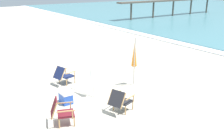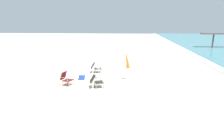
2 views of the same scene
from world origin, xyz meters
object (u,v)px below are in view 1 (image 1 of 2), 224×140
cooler_box (66,98)px  beach_chair_back_left (60,111)px  beach_chair_front_left (63,75)px  beach_chair_front_right (120,100)px  umbrella_furled_orange (134,54)px  umbrella_furled_white (93,61)px

cooler_box → beach_chair_back_left: bearing=-30.4°
beach_chair_back_left → beach_chair_front_left: beach_chair_back_left is taller
beach_chair_front_right → cooler_box: size_ratio=1.86×
cooler_box → umbrella_furled_orange: bearing=88.5°
beach_chair_front_right → umbrella_furled_orange: size_ratio=0.44×
beach_chair_front_left → beach_chair_back_left: bearing=-25.8°
beach_chair_back_left → umbrella_furled_orange: size_ratio=0.41×
umbrella_furled_white → cooler_box: 1.59m
beach_chair_front_left → cooler_box: bearing=-22.1°
beach_chair_back_left → beach_chair_front_left: size_ratio=0.95×
beach_chair_front_right → cooler_box: 1.99m
umbrella_furled_orange → cooler_box: umbrella_furled_orange is taller
beach_chair_front_right → beach_chair_front_left: bearing=-171.5°
beach_chair_front_right → beach_chair_front_left: (-3.26, -0.49, 0.00)m
beach_chair_front_right → umbrella_furled_white: size_ratio=0.45×
cooler_box → beach_chair_front_left: bearing=157.9°
umbrella_furled_white → umbrella_furled_orange: (0.12, 1.81, 0.02)m
beach_chair_front_right → beach_chair_front_left: size_ratio=1.03×
cooler_box → beach_chair_front_right: bearing=35.7°
beach_chair_front_left → umbrella_furled_white: bearing=16.0°
beach_chair_front_left → umbrella_furled_orange: (1.72, 2.27, 0.93)m
beach_chair_front_left → umbrella_furled_orange: umbrella_furled_orange is taller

